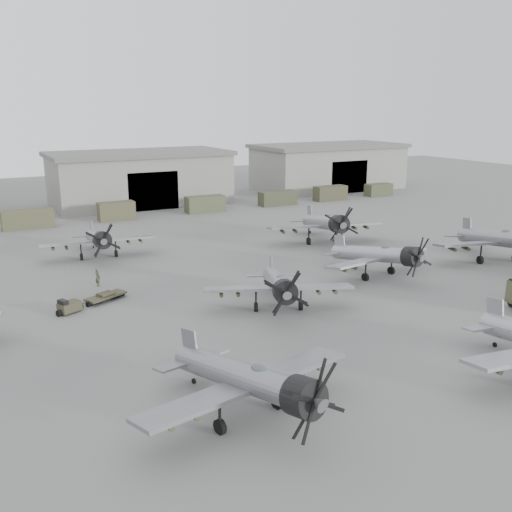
{
  "coord_description": "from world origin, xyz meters",
  "views": [
    {
      "loc": [
        -27.76,
        -30.64,
        16.1
      ],
      "look_at": [
        -3.61,
        14.42,
        2.5
      ],
      "focal_mm": 40.0,
      "sensor_mm": 36.0,
      "label": 1
    }
  ],
  "objects_px": {
    "aircraft_mid_1": "(279,285)",
    "aircraft_mid_2": "(381,255)",
    "aircraft_mid_3": "(501,239)",
    "aircraft_far_0": "(98,239)",
    "aircraft_near_0": "(251,381)",
    "aircraft_far_1": "(326,223)",
    "ground_crew": "(98,277)",
    "tug_trailer": "(84,303)"
  },
  "relations": [
    {
      "from": "aircraft_near_0",
      "to": "aircraft_far_0",
      "type": "xyz_separation_m",
      "value": [
        0.73,
        36.76,
        -0.14
      ]
    },
    {
      "from": "aircraft_far_0",
      "to": "tug_trailer",
      "type": "xyz_separation_m",
      "value": [
        -4.79,
        -15.02,
        -1.73
      ]
    },
    {
      "from": "ground_crew",
      "to": "aircraft_far_1",
      "type": "bearing_deg",
      "value": -105.33
    },
    {
      "from": "aircraft_near_0",
      "to": "aircraft_mid_1",
      "type": "relative_size",
      "value": 1.1
    },
    {
      "from": "aircraft_mid_1",
      "to": "aircraft_far_0",
      "type": "relative_size",
      "value": 0.97
    },
    {
      "from": "aircraft_mid_3",
      "to": "ground_crew",
      "type": "bearing_deg",
      "value": 178.49
    },
    {
      "from": "aircraft_far_0",
      "to": "aircraft_near_0",
      "type": "bearing_deg",
      "value": -85.54
    },
    {
      "from": "aircraft_mid_3",
      "to": "aircraft_mid_2",
      "type": "bearing_deg",
      "value": -171.7
    },
    {
      "from": "aircraft_far_0",
      "to": "aircraft_far_1",
      "type": "bearing_deg",
      "value": -7.62
    },
    {
      "from": "aircraft_far_1",
      "to": "tug_trailer",
      "type": "xyz_separation_m",
      "value": [
        -30.26,
        -9.03,
        -2.05
      ]
    },
    {
      "from": "aircraft_far_0",
      "to": "aircraft_far_1",
      "type": "relative_size",
      "value": 0.87
    },
    {
      "from": "aircraft_near_0",
      "to": "aircraft_far_1",
      "type": "xyz_separation_m",
      "value": [
        26.21,
        30.78,
        0.18
      ]
    },
    {
      "from": "aircraft_near_0",
      "to": "ground_crew",
      "type": "distance_m",
      "value": 27.18
    },
    {
      "from": "aircraft_mid_2",
      "to": "aircraft_mid_1",
      "type": "bearing_deg",
      "value": -174.27
    },
    {
      "from": "aircraft_near_0",
      "to": "aircraft_far_0",
      "type": "bearing_deg",
      "value": 77.4
    },
    {
      "from": "aircraft_far_0",
      "to": "tug_trailer",
      "type": "relative_size",
      "value": 1.97
    },
    {
      "from": "aircraft_mid_2",
      "to": "aircraft_far_0",
      "type": "bearing_deg",
      "value": 129.67
    },
    {
      "from": "aircraft_far_1",
      "to": "tug_trailer",
      "type": "bearing_deg",
      "value": -148.31
    },
    {
      "from": "aircraft_mid_1",
      "to": "aircraft_mid_2",
      "type": "bearing_deg",
      "value": 37.46
    },
    {
      "from": "aircraft_mid_1",
      "to": "aircraft_mid_2",
      "type": "relative_size",
      "value": 0.96
    },
    {
      "from": "aircraft_mid_2",
      "to": "aircraft_far_0",
      "type": "relative_size",
      "value": 1.01
    },
    {
      "from": "aircraft_mid_2",
      "to": "aircraft_far_0",
      "type": "distance_m",
      "value": 29.67
    },
    {
      "from": "aircraft_near_0",
      "to": "ground_crew",
      "type": "xyz_separation_m",
      "value": [
        -1.65,
        27.09,
        -1.5
      ]
    },
    {
      "from": "aircraft_far_0",
      "to": "aircraft_mid_2",
      "type": "bearing_deg",
      "value": -36.19
    },
    {
      "from": "tug_trailer",
      "to": "aircraft_near_0",
      "type": "bearing_deg",
      "value": -104.43
    },
    {
      "from": "aircraft_far_1",
      "to": "ground_crew",
      "type": "relative_size",
      "value": 8.27
    },
    {
      "from": "aircraft_near_0",
      "to": "tug_trailer",
      "type": "bearing_deg",
      "value": 89.1
    },
    {
      "from": "aircraft_near_0",
      "to": "aircraft_far_0",
      "type": "relative_size",
      "value": 1.07
    },
    {
      "from": "tug_trailer",
      "to": "aircraft_mid_2",
      "type": "bearing_deg",
      "value": -35.01
    },
    {
      "from": "aircraft_mid_2",
      "to": "ground_crew",
      "type": "distance_m",
      "value": 26.54
    },
    {
      "from": "aircraft_near_0",
      "to": "aircraft_mid_2",
      "type": "xyz_separation_m",
      "value": [
        22.86,
        16.99,
        -0.12
      ]
    },
    {
      "from": "aircraft_mid_2",
      "to": "aircraft_mid_3",
      "type": "xyz_separation_m",
      "value": [
        14.48,
        -1.83,
        0.31
      ]
    },
    {
      "from": "aircraft_mid_1",
      "to": "ground_crew",
      "type": "distance_m",
      "value": 17.62
    },
    {
      "from": "aircraft_near_0",
      "to": "aircraft_mid_1",
      "type": "height_order",
      "value": "aircraft_near_0"
    },
    {
      "from": "aircraft_mid_1",
      "to": "aircraft_mid_3",
      "type": "height_order",
      "value": "aircraft_mid_3"
    },
    {
      "from": "aircraft_mid_2",
      "to": "aircraft_near_0",
      "type": "bearing_deg",
      "value": -151.92
    },
    {
      "from": "aircraft_mid_3",
      "to": "tug_trailer",
      "type": "relative_size",
      "value": 2.27
    },
    {
      "from": "aircraft_mid_2",
      "to": "tug_trailer",
      "type": "xyz_separation_m",
      "value": [
        -26.91,
        4.75,
        -1.75
      ]
    },
    {
      "from": "aircraft_far_0",
      "to": "tug_trailer",
      "type": "distance_m",
      "value": 15.86
    },
    {
      "from": "aircraft_far_1",
      "to": "aircraft_far_0",
      "type": "bearing_deg",
      "value": -178.17
    },
    {
      "from": "ground_crew",
      "to": "tug_trailer",
      "type": "bearing_deg",
      "value": 132.94
    },
    {
      "from": "aircraft_far_1",
      "to": "ground_crew",
      "type": "distance_m",
      "value": 28.15
    }
  ]
}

